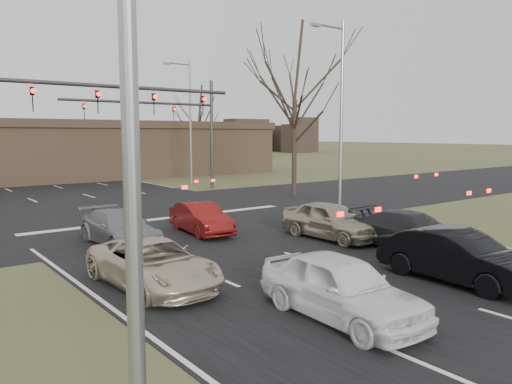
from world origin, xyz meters
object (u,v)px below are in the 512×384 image
(car_silver_suv, at_px, (153,264))
(car_red_ahead, at_px, (201,218))
(mast_arm_near, at_px, (49,110))
(car_silver_ahead, at_px, (331,220))
(streetlight_right_far, at_px, (188,115))
(car_black_hatch, at_px, (458,257))
(building, at_px, (57,150))
(mast_arm_far, at_px, (178,121))
(car_grey_ahead, at_px, (120,228))
(streetlight_right_near, at_px, (339,106))
(car_white_sedan, at_px, (341,287))
(car_charcoal_sedan, at_px, (413,231))

(car_silver_suv, distance_m, car_red_ahead, 7.28)
(car_silver_suv, height_order, car_red_ahead, car_silver_suv)
(car_red_ahead, bearing_deg, mast_arm_near, 145.30)
(car_silver_ahead, bearing_deg, car_silver_suv, -171.01)
(streetlight_right_far, xyz_separation_m, car_black_hatch, (-7.73, -28.38, -4.85))
(building, height_order, car_silver_ahead, building)
(mast_arm_far, bearing_deg, car_silver_ahead, -99.95)
(building, distance_m, car_silver_suv, 35.44)
(mast_arm_far, relative_size, streetlight_right_far, 1.11)
(mast_arm_far, relative_size, car_black_hatch, 2.49)
(mast_arm_near, relative_size, car_silver_suv, 2.61)
(car_silver_suv, height_order, car_black_hatch, car_black_hatch)
(car_grey_ahead, bearing_deg, mast_arm_far, 52.66)
(streetlight_right_near, relative_size, car_silver_ahead, 2.31)
(car_silver_ahead, bearing_deg, streetlight_right_near, 40.35)
(mast_arm_near, height_order, car_grey_ahead, mast_arm_near)
(car_white_sedan, height_order, car_silver_ahead, car_silver_ahead)
(mast_arm_far, height_order, streetlight_right_far, streetlight_right_far)
(mast_arm_far, relative_size, car_white_sedan, 2.59)
(car_silver_suv, distance_m, car_grey_ahead, 5.65)
(mast_arm_near, bearing_deg, car_grey_ahead, -73.40)
(streetlight_right_near, bearing_deg, car_white_sedan, -136.29)
(building, relative_size, mast_arm_near, 3.50)
(building, height_order, mast_arm_far, mast_arm_far)
(streetlight_right_near, distance_m, streetlight_right_far, 17.01)
(car_white_sedan, height_order, car_black_hatch, car_black_hatch)
(car_white_sedan, bearing_deg, building, 85.36)
(mast_arm_near, bearing_deg, streetlight_right_far, 43.89)
(mast_arm_near, relative_size, streetlight_right_near, 1.21)
(car_red_ahead, bearing_deg, car_charcoal_sedan, -50.96)
(building, xyz_separation_m, car_white_sedan, (-5.00, -39.30, -1.93))
(streetlight_right_near, xyz_separation_m, car_silver_ahead, (-5.82, -5.15, -4.85))
(mast_arm_near, relative_size, car_silver_ahead, 2.79)
(car_silver_suv, distance_m, car_black_hatch, 8.38)
(building, distance_m, streetlight_right_near, 28.97)
(car_black_hatch, xyz_separation_m, car_charcoal_sedan, (2.40, 3.17, -0.06))
(streetlight_right_near, height_order, car_silver_ahead, streetlight_right_near)
(car_black_hatch, relative_size, car_grey_ahead, 1.01)
(streetlight_right_near, bearing_deg, car_charcoal_sedan, -120.40)
(building, bearing_deg, mast_arm_far, -74.42)
(mast_arm_far, bearing_deg, car_red_ahead, -115.29)
(car_black_hatch, bearing_deg, car_red_ahead, 102.77)
(mast_arm_far, relative_size, streetlight_right_near, 1.11)
(streetlight_right_near, bearing_deg, mast_arm_near, 167.95)
(car_charcoal_sedan, bearing_deg, building, 90.26)
(streetlight_right_far, xyz_separation_m, car_charcoal_sedan, (-5.32, -25.22, -4.91))
(building, relative_size, car_silver_ahead, 9.78)
(mast_arm_near, relative_size, streetlight_right_far, 1.21)
(car_silver_ahead, bearing_deg, car_charcoal_sedan, -73.09)
(building, relative_size, car_silver_suv, 9.15)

